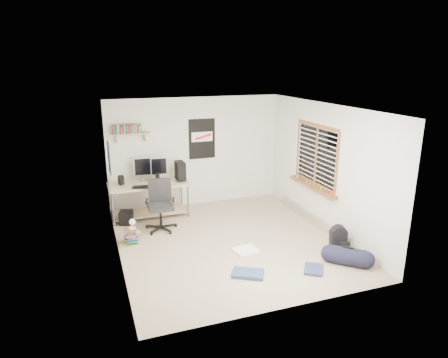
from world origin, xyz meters
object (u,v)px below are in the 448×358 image
object	(u,v)px
backpack	(338,241)
duffel_bag	(347,257)
desk	(149,200)
office_chair	(160,207)
book_stack	(131,236)

from	to	relation	value
backpack	duffel_bag	xyz separation A→B (m)	(-0.13, -0.46, -0.06)
desk	backpack	xyz separation A→B (m)	(2.87, -2.81, -0.16)
backpack	duffel_bag	world-z (taller)	duffel_bag
office_chair	book_stack	distance (m)	0.85
desk	book_stack	distance (m)	1.38
office_chair	backpack	distance (m)	3.44
backpack	book_stack	bearing A→B (deg)	173.23
desk	book_stack	world-z (taller)	desk
desk	office_chair	bearing A→B (deg)	-102.20
office_chair	duffel_bag	xyz separation A→B (m)	(2.64, -2.47, -0.35)
backpack	duffel_bag	size ratio (longest dim) A/B	0.65
office_chair	duffel_bag	distance (m)	3.64
office_chair	backpack	size ratio (longest dim) A/B	2.67
desk	book_stack	size ratio (longest dim) A/B	3.54
duffel_bag	backpack	bearing A→B (deg)	116.19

